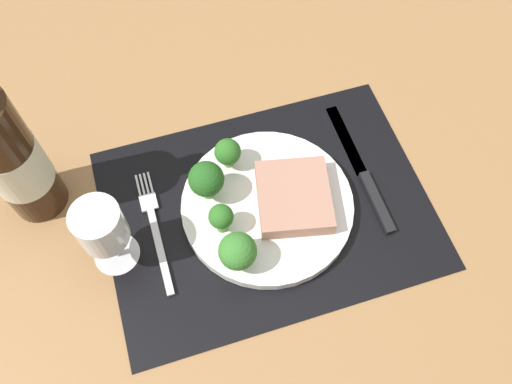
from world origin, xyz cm
name	(u,v)px	position (x,y,z in cm)	size (l,w,h in cm)	color
ground_plane	(267,214)	(0.00, 0.00, -1.50)	(140.00, 110.00, 3.00)	#996D42
placemat	(267,209)	(0.00, 0.00, 0.15)	(45.59, 33.42, 0.30)	black
plate	(267,205)	(0.00, 0.00, 1.10)	(24.23, 24.23, 1.60)	white
steak	(294,197)	(3.53, -0.86, 3.21)	(9.90, 11.00, 2.61)	tan
broccoli_near_fork	(206,180)	(-7.47, 3.85, 5.94)	(4.91, 4.91, 6.65)	#5B8942
broccoli_front_edge	(221,217)	(-7.01, -1.73, 4.99)	(3.36, 3.36, 5.07)	#5B8942
broccoli_center	(238,251)	(-6.30, -7.06, 5.32)	(4.98, 4.98, 5.95)	#5B8942
broccoli_back_left	(228,152)	(-3.41, 7.76, 5.04)	(3.79, 3.79, 5.17)	#6B994C
fork	(155,229)	(-15.92, 1.42, 0.55)	(2.40, 19.20, 0.50)	silver
knife	(365,176)	(15.20, 0.53, 0.60)	(1.80, 23.00, 0.80)	black
wine_bottle	(10,158)	(-30.60, 11.26, 11.20)	(7.82, 7.82, 30.18)	#331E0F
wine_glass	(102,229)	(-21.68, -0.52, 8.46)	(6.24, 6.24, 12.30)	silver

